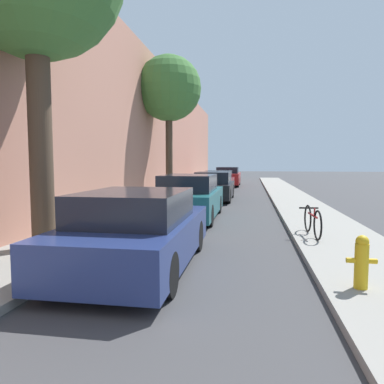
{
  "coord_description": "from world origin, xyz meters",
  "views": [
    {
      "loc": [
        0.94,
        1.93,
        1.78
      ],
      "look_at": [
        -0.68,
        11.61,
        0.96
      ],
      "focal_mm": 33.17,
      "sensor_mm": 36.0,
      "label": 1
    }
  ],
  "objects_px": {
    "parked_car_teal": "(190,198)",
    "parked_car_red": "(228,177)",
    "parked_car_black": "(214,187)",
    "street_tree_far": "(169,89)",
    "parked_car_navy": "(137,231)",
    "bicycle": "(312,221)",
    "parked_car_maroon": "(219,181)",
    "fire_hydrant": "(362,261)"
  },
  "relations": [
    {
      "from": "parked_car_maroon",
      "to": "fire_hydrant",
      "type": "bearing_deg",
      "value": -78.81
    },
    {
      "from": "parked_car_teal",
      "to": "fire_hydrant",
      "type": "distance_m",
      "value": 6.99
    },
    {
      "from": "parked_car_navy",
      "to": "parked_car_teal",
      "type": "distance_m",
      "value": 5.33
    },
    {
      "from": "street_tree_far",
      "to": "bicycle",
      "type": "relative_size",
      "value": 4.17
    },
    {
      "from": "parked_car_teal",
      "to": "fire_hydrant",
      "type": "relative_size",
      "value": 6.15
    },
    {
      "from": "parked_car_navy",
      "to": "parked_car_black",
      "type": "xyz_separation_m",
      "value": [
        0.15,
        11.01,
        0.02
      ]
    },
    {
      "from": "parked_car_navy",
      "to": "parked_car_red",
      "type": "relative_size",
      "value": 0.87
    },
    {
      "from": "parked_car_red",
      "to": "parked_car_navy",
      "type": "bearing_deg",
      "value": -90.41
    },
    {
      "from": "parked_car_teal",
      "to": "parked_car_navy",
      "type": "bearing_deg",
      "value": -89.68
    },
    {
      "from": "parked_car_red",
      "to": "street_tree_far",
      "type": "distance_m",
      "value": 11.69
    },
    {
      "from": "parked_car_teal",
      "to": "parked_car_red",
      "type": "bearing_deg",
      "value": 89.35
    },
    {
      "from": "parked_car_black",
      "to": "street_tree_far",
      "type": "height_order",
      "value": "street_tree_far"
    },
    {
      "from": "parked_car_black",
      "to": "parked_car_maroon",
      "type": "xyz_separation_m",
      "value": [
        -0.2,
        5.27,
        -0.02
      ]
    },
    {
      "from": "fire_hydrant",
      "to": "bicycle",
      "type": "xyz_separation_m",
      "value": [
        -0.06,
        3.42,
        -0.03
      ]
    },
    {
      "from": "parked_car_maroon",
      "to": "bicycle",
      "type": "height_order",
      "value": "parked_car_maroon"
    },
    {
      "from": "street_tree_far",
      "to": "bicycle",
      "type": "bearing_deg",
      "value": -57.48
    },
    {
      "from": "street_tree_far",
      "to": "bicycle",
      "type": "xyz_separation_m",
      "value": [
        5.24,
        -8.22,
        -4.74
      ]
    },
    {
      "from": "parked_car_black",
      "to": "parked_car_maroon",
      "type": "bearing_deg",
      "value": 92.2
    },
    {
      "from": "fire_hydrant",
      "to": "street_tree_far",
      "type": "bearing_deg",
      "value": 114.5
    },
    {
      "from": "parked_car_maroon",
      "to": "street_tree_far",
      "type": "distance_m",
      "value": 7.37
    },
    {
      "from": "parked_car_teal",
      "to": "street_tree_far",
      "type": "relative_size",
      "value": 0.66
    },
    {
      "from": "parked_car_navy",
      "to": "fire_hydrant",
      "type": "bearing_deg",
      "value": -13.54
    },
    {
      "from": "parked_car_maroon",
      "to": "fire_hydrant",
      "type": "xyz_separation_m",
      "value": [
        3.38,
        -17.08,
        -0.14
      ]
    },
    {
      "from": "parked_car_navy",
      "to": "street_tree_far",
      "type": "bearing_deg",
      "value": 100.31
    },
    {
      "from": "parked_car_red",
      "to": "bicycle",
      "type": "height_order",
      "value": "parked_car_red"
    },
    {
      "from": "bicycle",
      "to": "parked_car_navy",
      "type": "bearing_deg",
      "value": -145.06
    },
    {
      "from": "parked_car_navy",
      "to": "bicycle",
      "type": "bearing_deg",
      "value": 38.66
    },
    {
      "from": "parked_car_black",
      "to": "parked_car_red",
      "type": "relative_size",
      "value": 0.91
    },
    {
      "from": "street_tree_far",
      "to": "fire_hydrant",
      "type": "relative_size",
      "value": 9.34
    },
    {
      "from": "parked_car_navy",
      "to": "parked_car_black",
      "type": "distance_m",
      "value": 11.01
    },
    {
      "from": "parked_car_navy",
      "to": "street_tree_far",
      "type": "height_order",
      "value": "street_tree_far"
    },
    {
      "from": "parked_car_black",
      "to": "parked_car_maroon",
      "type": "relative_size",
      "value": 0.99
    },
    {
      "from": "parked_car_teal",
      "to": "parked_car_black",
      "type": "xyz_separation_m",
      "value": [
        0.18,
        5.68,
        -0.02
      ]
    },
    {
      "from": "parked_car_black",
      "to": "street_tree_far",
      "type": "distance_m",
      "value": 5.03
    },
    {
      "from": "parked_car_red",
      "to": "bicycle",
      "type": "xyz_separation_m",
      "value": [
        3.11,
        -18.8,
        -0.25
      ]
    },
    {
      "from": "parked_car_navy",
      "to": "bicycle",
      "type": "distance_m",
      "value": 4.19
    },
    {
      "from": "parked_car_teal",
      "to": "parked_car_red",
      "type": "height_order",
      "value": "parked_car_red"
    },
    {
      "from": "parked_car_teal",
      "to": "parked_car_maroon",
      "type": "bearing_deg",
      "value": 90.1
    },
    {
      "from": "parked_car_navy",
      "to": "parked_car_black",
      "type": "relative_size",
      "value": 0.95
    },
    {
      "from": "parked_car_navy",
      "to": "parked_car_black",
      "type": "height_order",
      "value": "parked_car_black"
    },
    {
      "from": "parked_car_maroon",
      "to": "parked_car_red",
      "type": "bearing_deg",
      "value": 87.76
    },
    {
      "from": "fire_hydrant",
      "to": "parked_car_red",
      "type": "bearing_deg",
      "value": 98.14
    }
  ]
}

